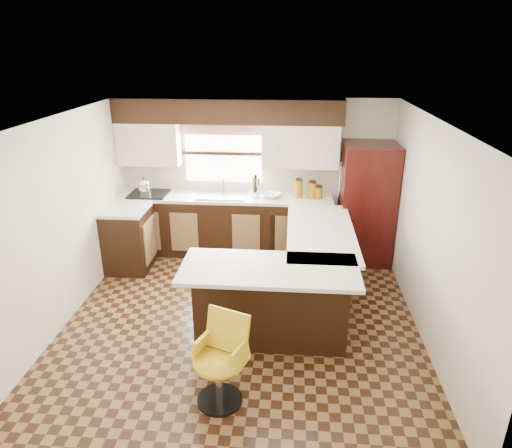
# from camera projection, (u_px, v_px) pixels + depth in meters

# --- Properties ---
(floor) EXTENTS (4.40, 4.40, 0.00)m
(floor) POSITION_uv_depth(u_px,v_px,m) (242.00, 318.00, 5.60)
(floor) COLOR #49301A
(floor) RESTS_ON ground
(ceiling) EXTENTS (4.40, 4.40, 0.00)m
(ceiling) POSITION_uv_depth(u_px,v_px,m) (239.00, 121.00, 4.71)
(ceiling) COLOR silver
(ceiling) RESTS_ON wall_back
(wall_back) EXTENTS (4.40, 0.00, 4.40)m
(wall_back) POSITION_uv_depth(u_px,v_px,m) (256.00, 175.00, 7.19)
(wall_back) COLOR beige
(wall_back) RESTS_ON floor
(wall_front) EXTENTS (4.40, 0.00, 4.40)m
(wall_front) POSITION_uv_depth(u_px,v_px,m) (205.00, 350.00, 3.11)
(wall_front) COLOR beige
(wall_front) RESTS_ON floor
(wall_left) EXTENTS (0.00, 4.40, 4.40)m
(wall_left) POSITION_uv_depth(u_px,v_px,m) (61.00, 223.00, 5.31)
(wall_left) COLOR beige
(wall_left) RESTS_ON floor
(wall_right) EXTENTS (0.00, 4.40, 4.40)m
(wall_right) POSITION_uv_depth(u_px,v_px,m) (431.00, 234.00, 5.00)
(wall_right) COLOR beige
(wall_right) RESTS_ON floor
(base_cab_back) EXTENTS (3.30, 0.60, 0.90)m
(base_cab_back) POSITION_uv_depth(u_px,v_px,m) (226.00, 226.00, 7.22)
(base_cab_back) COLOR black
(base_cab_back) RESTS_ON floor
(base_cab_left) EXTENTS (0.60, 0.70, 0.90)m
(base_cab_left) POSITION_uv_depth(u_px,v_px,m) (129.00, 239.00, 6.72)
(base_cab_left) COLOR black
(base_cab_left) RESTS_ON floor
(counter_back) EXTENTS (3.30, 0.60, 0.04)m
(counter_back) POSITION_uv_depth(u_px,v_px,m) (225.00, 197.00, 7.05)
(counter_back) COLOR silver
(counter_back) RESTS_ON base_cab_back
(counter_left) EXTENTS (0.60, 0.70, 0.04)m
(counter_left) POSITION_uv_depth(u_px,v_px,m) (126.00, 209.00, 6.54)
(counter_left) COLOR silver
(counter_left) RESTS_ON base_cab_left
(soffit) EXTENTS (3.40, 0.35, 0.36)m
(soffit) POSITION_uv_depth(u_px,v_px,m) (228.00, 111.00, 6.68)
(soffit) COLOR black
(soffit) RESTS_ON wall_back
(upper_cab_left) EXTENTS (0.94, 0.35, 0.64)m
(upper_cab_left) POSITION_uv_depth(u_px,v_px,m) (149.00, 143.00, 6.95)
(upper_cab_left) COLOR beige
(upper_cab_left) RESTS_ON wall_back
(upper_cab_right) EXTENTS (1.14, 0.35, 0.64)m
(upper_cab_right) POSITION_uv_depth(u_px,v_px,m) (300.00, 146.00, 6.78)
(upper_cab_right) COLOR beige
(upper_cab_right) RESTS_ON wall_back
(window_pane) EXTENTS (1.20, 0.02, 0.90)m
(window_pane) POSITION_uv_depth(u_px,v_px,m) (224.00, 153.00, 7.08)
(window_pane) COLOR white
(window_pane) RESTS_ON wall_back
(valance) EXTENTS (1.30, 0.06, 0.18)m
(valance) POSITION_uv_depth(u_px,v_px,m) (223.00, 129.00, 6.89)
(valance) COLOR #D19B93
(valance) RESTS_ON wall_back
(sink) EXTENTS (0.75, 0.45, 0.03)m
(sink) POSITION_uv_depth(u_px,v_px,m) (222.00, 195.00, 7.02)
(sink) COLOR #B2B2B7
(sink) RESTS_ON counter_back
(dishwasher) EXTENTS (0.58, 0.03, 0.78)m
(dishwasher) POSITION_uv_depth(u_px,v_px,m) (289.00, 236.00, 6.89)
(dishwasher) COLOR black
(dishwasher) RESTS_ON floor
(cooktop) EXTENTS (0.58, 0.50, 0.02)m
(cooktop) POSITION_uv_depth(u_px,v_px,m) (149.00, 194.00, 7.10)
(cooktop) COLOR black
(cooktop) RESTS_ON counter_back
(peninsula_long) EXTENTS (0.60, 1.95, 0.90)m
(peninsula_long) POSITION_uv_depth(u_px,v_px,m) (315.00, 265.00, 5.94)
(peninsula_long) COLOR black
(peninsula_long) RESTS_ON floor
(peninsula_return) EXTENTS (1.65, 0.60, 0.90)m
(peninsula_return) POSITION_uv_depth(u_px,v_px,m) (271.00, 303.00, 5.08)
(peninsula_return) COLOR black
(peninsula_return) RESTS_ON floor
(counter_pen_long) EXTENTS (0.84, 1.95, 0.04)m
(counter_pen_long) POSITION_uv_depth(u_px,v_px,m) (321.00, 232.00, 5.76)
(counter_pen_long) COLOR silver
(counter_pen_long) RESTS_ON peninsula_long
(counter_pen_return) EXTENTS (1.89, 0.84, 0.04)m
(counter_pen_return) POSITION_uv_depth(u_px,v_px,m) (269.00, 269.00, 4.82)
(counter_pen_return) COLOR silver
(counter_pen_return) RESTS_ON peninsula_return
(refrigerator) EXTENTS (0.78, 0.74, 1.81)m
(refrigerator) POSITION_uv_depth(u_px,v_px,m) (366.00, 204.00, 6.83)
(refrigerator) COLOR #320A08
(refrigerator) RESTS_ON floor
(bar_chair) EXTENTS (0.61, 0.61, 0.88)m
(bar_chair) POSITION_uv_depth(u_px,v_px,m) (219.00, 363.00, 4.15)
(bar_chair) COLOR gold
(bar_chair) RESTS_ON floor
(kettle) EXTENTS (0.19, 0.19, 0.25)m
(kettle) POSITION_uv_depth(u_px,v_px,m) (144.00, 185.00, 7.06)
(kettle) COLOR silver
(kettle) RESTS_ON cooktop
(percolator) EXTENTS (0.13, 0.13, 0.32)m
(percolator) POSITION_uv_depth(u_px,v_px,m) (255.00, 187.00, 6.94)
(percolator) COLOR silver
(percolator) RESTS_ON counter_back
(mixing_bowl) EXTENTS (0.37, 0.37, 0.07)m
(mixing_bowl) POSITION_uv_depth(u_px,v_px,m) (272.00, 195.00, 6.97)
(mixing_bowl) COLOR white
(mixing_bowl) RESTS_ON counter_back
(canister_large) EXTENTS (0.12, 0.12, 0.27)m
(canister_large) POSITION_uv_depth(u_px,v_px,m) (298.00, 189.00, 6.92)
(canister_large) COLOR #9C6310
(canister_large) RESTS_ON counter_back
(canister_med) EXTENTS (0.14, 0.14, 0.24)m
(canister_med) POSITION_uv_depth(u_px,v_px,m) (312.00, 190.00, 6.91)
(canister_med) COLOR #9C6310
(canister_med) RESTS_ON counter_back
(canister_small) EXTENTS (0.13, 0.13, 0.17)m
(canister_small) POSITION_uv_depth(u_px,v_px,m) (318.00, 193.00, 6.92)
(canister_small) COLOR #9C6310
(canister_small) RESTS_ON counter_back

